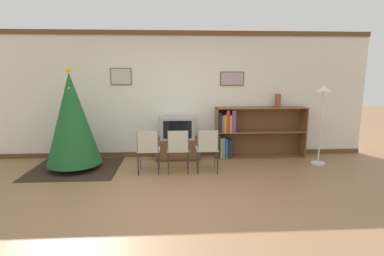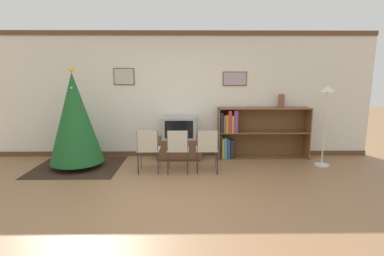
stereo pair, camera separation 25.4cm
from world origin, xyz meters
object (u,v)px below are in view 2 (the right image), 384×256
Objects in this scene: christmas_tree at (75,118)px; bookshelf at (248,133)px; folding_chair_right at (207,148)px; standing_lamp at (326,105)px; vase at (281,101)px; folding_chair_left at (148,148)px; television at (179,128)px; folding_chair_center at (178,148)px; tv_console at (179,148)px.

bookshelf is (3.47, 0.61, -0.42)m from christmas_tree.
standing_lamp is (2.33, 0.42, 0.75)m from folding_chair_right.
vase reaches higher than folding_chair_right.
christmas_tree reaches higher than folding_chair_left.
bookshelf reaches higher than folding_chair_right.
folding_chair_center is at bearing -90.00° from television.
folding_chair_center is at bearing -154.41° from vase.
folding_chair_left is at bearing -119.92° from tv_console.
tv_console is 3.08m from standing_lamp.
christmas_tree reaches higher than standing_lamp.
christmas_tree is 1.00× the size of bookshelf.
standing_lamp is at bearing 0.35° from christmas_tree.
tv_console is 0.97m from folding_chair_center.
folding_chair_right is (0.54, -0.94, 0.25)m from tv_console.
folding_chair_left is (1.45, -0.39, -0.50)m from christmas_tree.
folding_chair_right is (0.54, -0.93, -0.21)m from television.
bookshelf is 0.99m from vase.
vase is at bearing 2.85° from tv_console.
bookshelf is at bearing -176.29° from vase.
folding_chair_left is (-0.54, -0.93, -0.21)m from television.
bookshelf is 1.22× the size of standing_lamp.
standing_lamp is (2.87, 0.42, 0.75)m from folding_chair_center.
bookshelf reaches higher than television.
folding_chair_center is at bearing 180.00° from folding_chair_right.
vase is (2.18, 0.11, 1.02)m from tv_console.
folding_chair_right is 0.51× the size of standing_lamp.
christmas_tree is at bearing 164.91° from folding_chair_left.
tv_console is at bearing 119.92° from folding_chair_right.
television is at bearing 169.85° from standing_lamp.
television is at bearing -177.08° from vase.
folding_chair_center is at bearing -11.12° from christmas_tree.
television is 2.96m from standing_lamp.
folding_chair_right is at bearing 0.00° from folding_chair_left.
standing_lamp is at bearing -10.20° from tv_console.
folding_chair_left is 1.00× the size of folding_chair_center.
bookshelf is at bearing 46.81° from folding_chair_right.
folding_chair_center is at bearing -145.92° from bookshelf.
christmas_tree is at bearing -164.66° from tv_console.
bookshelf is 1.65m from standing_lamp.
christmas_tree reaches higher than folding_chair_center.
vase is at bearing 2.92° from television.
vase is at bearing 3.71° from bookshelf.
standing_lamp is (3.41, 0.42, 0.75)m from folding_chair_left.
bookshelf is at bearing 2.44° from tv_console.
tv_console is at bearing -177.15° from vase.
television is 0.87× the size of folding_chair_right.
christmas_tree is at bearing 171.21° from folding_chair_right.
christmas_tree reaches higher than vase.
bookshelf is at bearing 157.39° from standing_lamp.
vase is (1.64, 1.05, 0.77)m from folding_chair_right.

